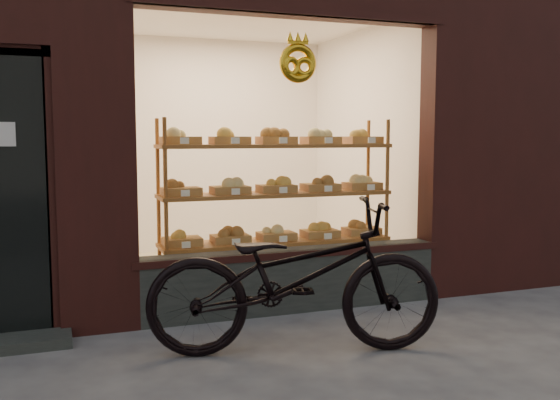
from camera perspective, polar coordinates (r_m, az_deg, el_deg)
name	(u,v)px	position (r m, az deg, el deg)	size (l,w,h in m)	color
display_shelf	(276,207)	(5.85, -0.33, -0.64)	(2.20, 0.45, 1.70)	brown
bicycle	(295,277)	(4.44, 1.38, -7.06)	(0.73, 2.09, 1.10)	black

